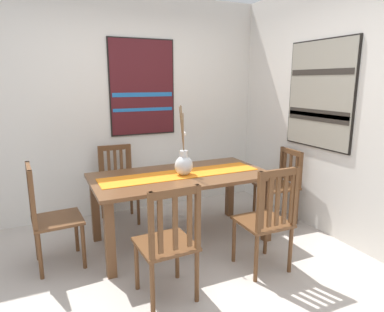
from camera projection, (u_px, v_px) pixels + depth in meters
The scene contains 13 objects.
ground_plane at pixel (184, 281), 2.90m from camera, with size 6.40×6.40×0.03m, color #B2A89E.
wall_back at pixel (125, 107), 4.25m from camera, with size 6.40×0.12×2.70m, color silver.
wall_side at pixel (354, 114), 3.36m from camera, with size 0.12×6.40×2.70m, color silver.
dining_table at pixel (181, 184), 3.49m from camera, with size 1.80×0.92×0.73m.
table_runner at pixel (181, 174), 3.46m from camera, with size 1.66×0.36×0.01m, color orange.
centerpiece_vase at pixel (184, 163), 3.40m from camera, with size 0.19×0.32×0.70m.
chair_0 at pixel (118, 182), 4.06m from camera, with size 0.43×0.43×0.91m.
chair_1 at pixel (168, 242), 2.54m from camera, with size 0.44×0.44×0.95m.
chair_2 at pixel (267, 218), 2.94m from camera, with size 0.42×0.42×0.97m.
chair_3 at pixel (49, 215), 3.02m from camera, with size 0.45×0.45×0.97m.
chair_4 at pixel (280, 184), 4.05m from camera, with size 0.45×0.45×0.87m.
painting_on_back_wall at pixel (142, 88), 4.23m from camera, with size 0.83×0.05×1.18m.
painting_on_side_wall at pixel (320, 95), 3.66m from camera, with size 0.05×0.93×1.16m.
Camera 1 is at (-1.02, -2.38, 1.67)m, focal length 31.59 mm.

